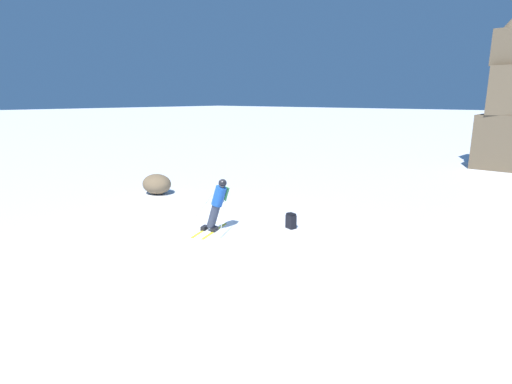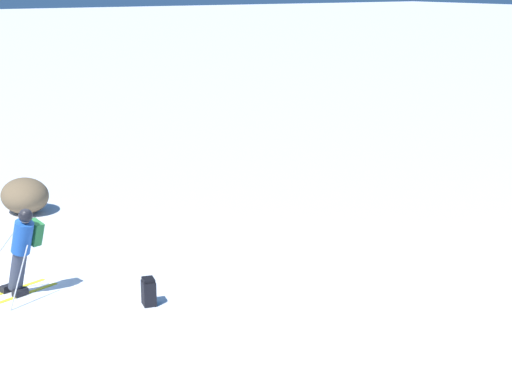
{
  "view_description": "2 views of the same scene",
  "coord_description": "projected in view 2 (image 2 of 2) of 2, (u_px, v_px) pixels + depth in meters",
  "views": [
    {
      "loc": [
        9.11,
        -8.27,
        4.09
      ],
      "look_at": [
        -0.03,
        2.66,
        0.73
      ],
      "focal_mm": 28.0,
      "sensor_mm": 36.0,
      "label": 1
    },
    {
      "loc": [
        15.12,
        -4.3,
        5.64
      ],
      "look_at": [
        1.24,
        4.68,
        1.5
      ],
      "focal_mm": 60.0,
      "sensor_mm": 36.0,
      "label": 2
    }
  ],
  "objects": [
    {
      "name": "spare_backpack",
      "position": [
        149.0,
        292.0,
        15.14
      ],
      "size": [
        0.34,
        0.29,
        0.5
      ],
      "rotation": [
        0.0,
        0.0,
        6.04
      ],
      "color": "black",
      "rests_on": "ground"
    },
    {
      "name": "ground_plane",
      "position": [
        10.0,
        289.0,
        15.95
      ],
      "size": [
        300.0,
        300.0,
        0.0
      ],
      "primitive_type": "plane",
      "color": "white"
    },
    {
      "name": "skier",
      "position": [
        22.0,
        247.0,
        15.35
      ],
      "size": [
        1.28,
        1.71,
        1.74
      ],
      "rotation": [
        0.0,
        0.0,
        0.34
      ],
      "color": "yellow",
      "rests_on": "ground"
    },
    {
      "name": "exposed_boulder_0",
      "position": [
        25.0,
        196.0,
        21.06
      ],
      "size": [
        1.35,
        1.14,
        0.87
      ],
      "primitive_type": "ellipsoid",
      "color": "brown",
      "rests_on": "ground"
    }
  ]
}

